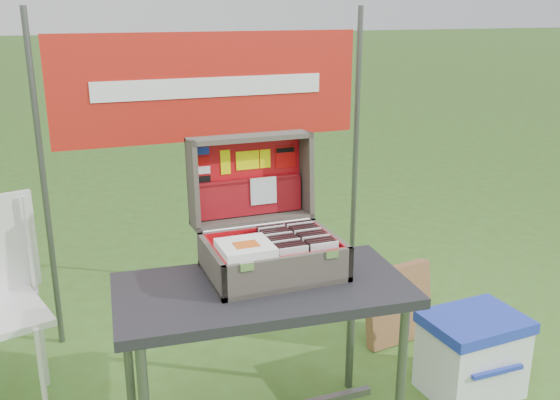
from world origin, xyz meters
name	(u,v)px	position (x,y,z in m)	size (l,w,h in m)	color
table	(264,366)	(-0.11, -0.02, 0.35)	(1.11, 0.55, 0.69)	#2A2A2F
table_top	(263,290)	(-0.11, -0.02, 0.67)	(1.11, 0.55, 0.04)	#2A2A2F
table_leg_fr	(401,374)	(0.39, -0.23, 0.33)	(0.04, 0.04, 0.65)	#59595B
table_leg_bl	(129,366)	(-0.60, 0.20, 0.33)	(0.04, 0.04, 0.65)	#59595B
table_leg_br	(351,324)	(0.39, 0.20, 0.33)	(0.04, 0.04, 0.65)	#59595B
suitcase	(268,209)	(-0.03, 0.14, 0.94)	(0.51, 0.53, 0.50)	#5F5649
suitcase_base_bottom	(273,271)	(-0.03, 0.08, 0.70)	(0.51, 0.37, 0.02)	#5F5649
suitcase_base_wall_front	(289,274)	(-0.03, -0.10, 0.76)	(0.51, 0.02, 0.14)	#5F5649
suitcase_base_wall_back	(259,242)	(-0.03, 0.25, 0.76)	(0.51, 0.02, 0.14)	#5F5649
suitcase_base_wall_left	(212,266)	(-0.28, 0.08, 0.76)	(0.02, 0.37, 0.14)	#5F5649
suitcase_base_wall_right	(330,249)	(0.21, 0.08, 0.76)	(0.02, 0.37, 0.14)	#5F5649
suitcase_liner_floor	(273,268)	(-0.03, 0.08, 0.71)	(0.47, 0.33, 0.01)	red
suitcase_latch_left	(247,267)	(-0.20, -0.11, 0.82)	(0.05, 0.01, 0.03)	silver
suitcase_latch_right	(332,254)	(0.13, -0.11, 0.82)	(0.05, 0.01, 0.03)	silver
suitcase_hinge	(258,226)	(-0.03, 0.26, 0.83)	(0.02, 0.02, 0.46)	silver
suitcase_lid_back	(247,177)	(-0.03, 0.40, 1.00)	(0.51, 0.37, 0.02)	#5F5649
suitcase_lid_rim_far	(250,138)	(-0.03, 0.35, 1.18)	(0.51, 0.02, 0.14)	#5F5649
suitcase_lid_rim_near	(252,219)	(-0.03, 0.33, 0.83)	(0.51, 0.02, 0.14)	#5F5649
suitcase_lid_rim_left	(193,185)	(-0.28, 0.34, 1.01)	(0.02, 0.37, 0.14)	#5F5649
suitcase_lid_rim_right	(306,174)	(0.21, 0.34, 1.01)	(0.02, 0.37, 0.14)	#5F5649
suitcase_lid_liner	(248,177)	(-0.03, 0.39, 1.00)	(0.47, 0.32, 0.01)	red
suitcase_liner_wall_front	(288,270)	(-0.03, -0.08, 0.77)	(0.47, 0.01, 0.12)	red
suitcase_liner_wall_back	(260,241)	(-0.03, 0.24, 0.77)	(0.47, 0.01, 0.12)	red
suitcase_liner_wall_left	(215,263)	(-0.27, 0.08, 0.77)	(0.01, 0.33, 0.12)	red
suitcase_liner_wall_right	(328,247)	(0.20, 0.08, 0.77)	(0.01, 0.33, 0.12)	red
suitcase_lid_pocket	(250,198)	(-0.03, 0.36, 0.92)	(0.45, 0.15, 0.03)	maroon
suitcase_pocket_edge	(250,181)	(-0.03, 0.36, 0.99)	(0.44, 0.02, 0.02)	maroon
suitcase_pocket_cd	(263,191)	(0.02, 0.34, 0.95)	(0.11, 0.11, 0.01)	silver
lid_sticker_cc_a	(203,151)	(-0.22, 0.39, 1.13)	(0.05, 0.03, 0.00)	#1933B2
lid_sticker_cc_b	(204,160)	(-0.22, 0.38, 1.09)	(0.05, 0.03, 0.00)	red
lid_sticker_cc_c	(204,170)	(-0.22, 0.38, 1.05)	(0.05, 0.03, 0.00)	white
lid_sticker_cc_d	(205,180)	(-0.22, 0.38, 1.01)	(0.05, 0.03, 0.00)	black
lid_card_neon_tall	(225,162)	(-0.13, 0.38, 1.08)	(0.04, 0.10, 0.00)	#E0E701
lid_card_neon_main	(248,160)	(-0.03, 0.38, 1.08)	(0.10, 0.08, 0.00)	#E0E701
lid_card_neon_small	(265,159)	(0.05, 0.38, 1.08)	(0.05, 0.08, 0.00)	#E0E701
lid_sticker_band	(285,157)	(0.14, 0.38, 1.08)	(0.09, 0.09, 0.00)	red
lid_sticker_band_bar	(285,150)	(0.14, 0.39, 1.11)	(0.08, 0.02, 0.00)	black
cd_left_0	(294,264)	(0.00, -0.06, 0.78)	(0.11, 0.01, 0.13)	silver
cd_left_1	(292,262)	(0.00, -0.04, 0.78)	(0.11, 0.01, 0.13)	black
cd_left_2	(290,260)	(0.00, -0.02, 0.78)	(0.11, 0.01, 0.13)	black
cd_left_3	(288,258)	(0.00, 0.00, 0.78)	(0.11, 0.01, 0.13)	black
cd_left_4	(286,256)	(0.00, 0.02, 0.78)	(0.11, 0.01, 0.13)	silver
cd_left_5	(284,254)	(0.00, 0.04, 0.78)	(0.11, 0.01, 0.13)	black
cd_left_6	(282,252)	(0.00, 0.06, 0.78)	(0.11, 0.01, 0.13)	black
cd_left_7	(280,250)	(0.00, 0.08, 0.78)	(0.11, 0.01, 0.13)	black
cd_left_8	(279,249)	(0.00, 0.10, 0.78)	(0.11, 0.01, 0.13)	silver
cd_left_9	(277,247)	(0.00, 0.12, 0.78)	(0.11, 0.01, 0.13)	black
cd_left_10	(275,245)	(0.00, 0.14, 0.78)	(0.11, 0.01, 0.13)	black
cd_left_11	(273,243)	(0.00, 0.16, 0.78)	(0.11, 0.01, 0.13)	black
cd_left_12	(272,242)	(0.00, 0.18, 0.78)	(0.11, 0.01, 0.13)	silver
cd_left_13	(270,240)	(0.00, 0.20, 0.78)	(0.11, 0.01, 0.13)	black
cd_right_0	(324,259)	(0.12, -0.06, 0.78)	(0.11, 0.01, 0.13)	silver
cd_right_1	(322,257)	(0.12, -0.04, 0.78)	(0.11, 0.01, 0.13)	black
cd_right_2	(320,255)	(0.12, -0.02, 0.78)	(0.11, 0.01, 0.13)	black
cd_right_3	(318,253)	(0.12, 0.00, 0.78)	(0.11, 0.01, 0.13)	black
cd_right_4	(316,252)	(0.12, 0.02, 0.78)	(0.11, 0.01, 0.13)	silver
cd_right_5	(314,250)	(0.12, 0.04, 0.78)	(0.11, 0.01, 0.13)	black
cd_right_6	(312,248)	(0.12, 0.06, 0.78)	(0.11, 0.01, 0.13)	black
cd_right_7	(310,246)	(0.12, 0.08, 0.78)	(0.11, 0.01, 0.13)	black
cd_right_8	(308,244)	(0.12, 0.10, 0.78)	(0.11, 0.01, 0.13)	silver
cd_right_9	(306,243)	(0.12, 0.12, 0.78)	(0.11, 0.01, 0.13)	black
cd_right_10	(304,241)	(0.12, 0.14, 0.78)	(0.11, 0.01, 0.13)	black
cd_right_11	(302,239)	(0.12, 0.16, 0.78)	(0.11, 0.01, 0.13)	black
cd_right_12	(300,238)	(0.12, 0.18, 0.78)	(0.11, 0.01, 0.13)	silver
cd_right_13	(298,236)	(0.12, 0.20, 0.78)	(0.11, 0.01, 0.13)	black
songbook_0	(246,251)	(-0.17, 0.01, 0.83)	(0.19, 0.19, 0.01)	white
songbook_1	(246,249)	(-0.17, 0.01, 0.84)	(0.19, 0.19, 0.01)	white
songbook_2	(246,248)	(-0.17, 0.01, 0.84)	(0.19, 0.19, 0.01)	white
songbook_3	(246,247)	(-0.17, 0.01, 0.85)	(0.19, 0.19, 0.01)	white
songbook_4	(245,246)	(-0.17, 0.01, 0.85)	(0.19, 0.19, 0.01)	white
songbook_5	(245,244)	(-0.17, 0.01, 0.86)	(0.19, 0.19, 0.01)	white
songbook_graphic	(246,244)	(-0.17, 0.00, 0.86)	(0.09, 0.07, 0.00)	#D85919
cooler	(472,355)	(0.88, -0.03, 0.19)	(0.43, 0.33, 0.38)	white
cooler_body	(471,359)	(0.88, -0.03, 0.16)	(0.41, 0.31, 0.33)	white
cooler_lid	(475,322)	(0.88, -0.03, 0.35)	(0.43, 0.33, 0.05)	#2134B2
cooler_handle	(498,372)	(0.88, -0.20, 0.21)	(0.26, 0.02, 0.02)	#2134B2
chair_leg_fr	(43,382)	(-0.93, 0.35, 0.24)	(0.02, 0.02, 0.47)	silver
chair_leg_br	(42,339)	(-0.93, 0.71, 0.24)	(0.02, 0.02, 0.47)	silver
chair_upright_right	(30,244)	(-0.93, 0.73, 0.70)	(0.02, 0.02, 0.44)	silver
cardboard_box	(398,304)	(0.82, 0.50, 0.21)	(0.39, 0.06, 0.41)	brown
banner_post_left	(44,187)	(-0.85, 1.10, 0.85)	(0.03, 0.03, 1.70)	#59595B
banner_post_right	(355,158)	(0.85, 1.10, 0.85)	(0.03, 0.03, 1.70)	#59595B
banner	(211,87)	(0.00, 1.09, 1.30)	(1.60, 0.01, 0.55)	#AF1B12
banner_text	(211,87)	(0.00, 1.08, 1.30)	(1.20, 0.00, 0.10)	white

